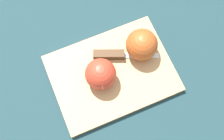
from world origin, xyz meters
TOP-DOWN VIEW (x-y plane):
  - ground_plane at (0.00, 0.00)m, footprint 4.00×4.00m
  - cutting_board at (0.00, 0.00)m, footprint 0.34×0.27m
  - apple_half_left at (-0.03, 0.00)m, footprint 0.08×0.08m
  - apple_half_right at (0.09, 0.01)m, footprint 0.08×0.08m
  - knife at (0.02, 0.04)m, footprint 0.16×0.10m

SIDE VIEW (x-z plane):
  - ground_plane at x=0.00m, z-range 0.00..0.00m
  - cutting_board at x=0.00m, z-range 0.00..0.02m
  - knife at x=0.02m, z-range 0.01..0.04m
  - apple_half_left at x=-0.03m, z-range 0.02..0.09m
  - apple_half_right at x=0.09m, z-range 0.02..0.10m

